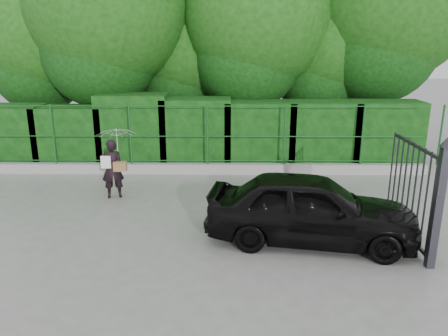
{
  "coord_description": "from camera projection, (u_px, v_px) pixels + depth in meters",
  "views": [
    {
      "loc": [
        1.01,
        -8.2,
        3.86
      ],
      "look_at": [
        0.92,
        1.3,
        1.1
      ],
      "focal_mm": 35.0,
      "sensor_mm": 36.0,
      "label": 1
    }
  ],
  "objects": [
    {
      "name": "fence",
      "position": [
        201.0,
        135.0,
        12.95
      ],
      "size": [
        14.13,
        0.06,
        1.8
      ],
      "color": "#15511D",
      "rests_on": "kerb"
    },
    {
      "name": "woman",
      "position": [
        116.0,
        152.0,
        10.94
      ],
      "size": [
        0.95,
        0.97,
        1.8
      ],
      "color": "black",
      "rests_on": "ground"
    },
    {
      "name": "hedge",
      "position": [
        199.0,
        133.0,
        13.96
      ],
      "size": [
        14.2,
        1.2,
        2.28
      ],
      "color": "black",
      "rests_on": "ground"
    },
    {
      "name": "gate",
      "position": [
        426.0,
        195.0,
        7.89
      ],
      "size": [
        0.22,
        2.33,
        2.36
      ],
      "color": "#24242B",
      "rests_on": "ground"
    },
    {
      "name": "trees",
      "position": [
        232.0,
        19.0,
        15.09
      ],
      "size": [
        17.1,
        6.15,
        8.08
      ],
      "color": "black",
      "rests_on": "ground"
    },
    {
      "name": "ground",
      "position": [
        179.0,
        237.0,
        8.96
      ],
      "size": [
        80.0,
        80.0,
        0.0
      ],
      "primitive_type": "plane",
      "color": "gray"
    },
    {
      "name": "kerb",
      "position": [
        195.0,
        169.0,
        13.24
      ],
      "size": [
        14.0,
        0.25,
        0.3
      ],
      "primitive_type": "cube",
      "color": "#9E9E99",
      "rests_on": "ground"
    },
    {
      "name": "car",
      "position": [
        311.0,
        208.0,
        8.61
      ],
      "size": [
        4.33,
        2.33,
        1.4
      ],
      "primitive_type": "imported",
      "rotation": [
        0.0,
        0.0,
        1.4
      ],
      "color": "black",
      "rests_on": "ground"
    }
  ]
}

